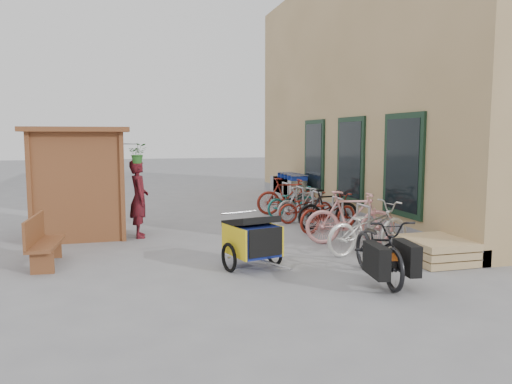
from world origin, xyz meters
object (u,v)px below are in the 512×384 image
object	(u,v)px
person_kiosk	(139,199)
bike_4	(306,207)
child_trailer	(252,238)
bench	(42,241)
bike_2	(328,213)
bike_7	(287,196)
shopping_carts	(288,185)
bike_1	(350,218)
bike_5	(301,204)
bike_0	(368,228)
bike_6	(292,202)
kiosk	(75,167)
pallet_stack	(436,250)
cargo_bike	(380,249)
bike_3	(329,209)

from	to	relation	value
person_kiosk	bike_4	bearing A→B (deg)	-81.86
child_trailer	bench	bearing A→B (deg)	148.30
bike_2	bike_7	distance (m)	2.66
shopping_carts	bike_1	bearing A→B (deg)	-97.46
person_kiosk	bike_5	distance (m)	4.28
bench	bike_0	distance (m)	5.85
bike_7	bike_6	bearing A→B (deg)	-174.22
kiosk	bike_4	bearing A→B (deg)	4.97
shopping_carts	bike_1	world-z (taller)	bike_1
pallet_stack	bike_5	bearing A→B (deg)	100.08
child_trailer	bike_4	xyz separation A→B (m)	(2.46, 3.89, -0.12)
kiosk	cargo_bike	bearing A→B (deg)	-44.31
person_kiosk	bike_0	bearing A→B (deg)	-125.58
bike_1	bike_6	world-z (taller)	bike_1
child_trailer	bike_0	size ratio (longest dim) A/B	0.86
bike_1	bike_2	world-z (taller)	bike_1
shopping_carts	cargo_bike	world-z (taller)	shopping_carts
bike_7	shopping_carts	bearing A→B (deg)	-13.56
kiosk	bike_1	distance (m)	5.95
bike_6	bike_7	distance (m)	0.43
kiosk	bike_3	world-z (taller)	kiosk
pallet_stack	bike_1	world-z (taller)	bike_1
bench	bike_3	bearing A→B (deg)	21.14
bench	cargo_bike	distance (m)	5.62
person_kiosk	child_trailer	bearing A→B (deg)	-153.36
bike_0	bike_6	xyz separation A→B (m)	(0.05, 4.44, -0.07)
pallet_stack	bike_6	distance (m)	5.39
bike_6	bike_7	xyz separation A→B (m)	(0.00, 0.41, 0.10)
shopping_carts	bike_1	size ratio (longest dim) A/B	1.21
pallet_stack	bike_4	size ratio (longest dim) A/B	0.79
kiosk	person_kiosk	xyz separation A→B (m)	(1.32, -0.27, -0.70)
bike_7	kiosk	bearing A→B (deg)	114.80
bike_6	bike_1	bearing A→B (deg)	163.83
bike_6	pallet_stack	bearing A→B (deg)	172.74
bench	bike_6	bearing A→B (deg)	36.82
person_kiosk	bike_4	distance (m)	4.27
shopping_carts	bike_4	world-z (taller)	shopping_carts
bike_2	bike_3	distance (m)	0.39
bench	person_kiosk	distance (m)	2.71
bike_2	bike_7	size ratio (longest dim) A/B	0.98
bike_1	bike_3	world-z (taller)	bike_1
bench	cargo_bike	size ratio (longest dim) A/B	0.71
bench	bike_7	xyz separation A→B (m)	(5.86, 4.20, 0.08)
bike_7	bike_0	bearing A→B (deg)	-174.62
kiosk	bike_2	bearing A→B (deg)	-8.12
shopping_carts	bike_2	distance (m)	4.99
bike_5	bike_7	distance (m)	1.17
kiosk	pallet_stack	xyz separation A→B (m)	(6.28, -3.87, -1.34)
bike_5	shopping_carts	bearing A→B (deg)	-28.50
pallet_stack	shopping_carts	world-z (taller)	shopping_carts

